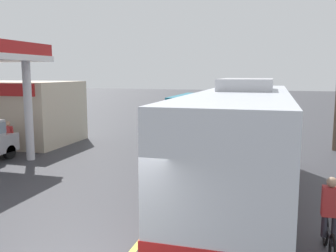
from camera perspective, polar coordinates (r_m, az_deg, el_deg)
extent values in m
plane|color=#38383D|center=(25.59, 9.43, -0.62)|extent=(120.00, 120.00, 0.00)
cube|color=#D8CC4C|center=(20.70, 7.83, -2.64)|extent=(0.16, 50.00, 0.01)
cube|color=silver|center=(11.25, 11.44, -2.16)|extent=(2.50, 11.00, 2.90)
cube|color=red|center=(11.49, 11.28, -7.57)|extent=(2.54, 11.04, 0.56)
cube|color=#8C9EAD|center=(5.84, 7.24, -6.13)|extent=(2.30, 0.10, 1.40)
cube|color=#8C9EAD|center=(11.34, 5.10, 0.36)|extent=(0.06, 9.35, 1.10)
cube|color=#8C9EAD|center=(11.15, 18.02, -0.15)|extent=(0.06, 9.35, 1.10)
cube|color=white|center=(5.72, 7.38, 0.71)|extent=(1.75, 0.08, 0.32)
cube|color=#B2B2B7|center=(12.07, 12.04, 6.30)|extent=(1.60, 2.80, 0.36)
cylinder|color=black|center=(8.13, 0.72, -16.26)|extent=(0.30, 1.00, 1.00)
cylinder|color=black|center=(7.90, 17.08, -17.41)|extent=(0.30, 1.00, 1.00)
cylinder|color=black|center=(14.86, 8.07, -4.99)|extent=(0.30, 1.00, 1.00)
cylinder|color=black|center=(14.73, 16.62, -5.37)|extent=(0.30, 1.00, 1.00)
cylinder|color=silver|center=(17.43, -20.75, 2.50)|extent=(0.36, 0.36, 4.60)
cube|color=beige|center=(22.50, -22.94, 2.01)|extent=(7.00, 4.40, 3.40)
cylinder|color=black|center=(18.28, -23.26, -3.68)|extent=(0.20, 0.64, 0.64)
cube|color=teal|center=(24.17, 3.80, 2.29)|extent=(2.00, 6.00, 2.10)
cube|color=#8C9EAD|center=(24.13, 3.81, 3.23)|extent=(2.04, 5.10, 0.80)
cube|color=#2D2D33|center=(21.33, 2.04, -0.79)|extent=(1.90, 0.16, 0.36)
cylinder|color=black|center=(22.58, 0.52, -0.70)|extent=(0.22, 0.76, 0.76)
cylinder|color=black|center=(22.18, 4.90, -0.89)|extent=(0.22, 0.76, 0.76)
cylinder|color=black|center=(26.41, 2.83, 0.59)|extent=(0.22, 0.76, 0.76)
cylinder|color=black|center=(26.07, 6.60, 0.45)|extent=(0.22, 0.76, 0.76)
torus|color=black|center=(8.36, 24.04, -17.33)|extent=(0.06, 0.72, 0.72)
torus|color=black|center=(9.36, 23.09, -14.48)|extent=(0.06, 0.72, 0.72)
cube|color=black|center=(8.80, 23.59, -14.93)|extent=(0.06, 1.10, 0.08)
cube|color=#BF3333|center=(8.66, 23.76, -10.58)|extent=(0.34, 0.24, 0.64)
sphere|color=tan|center=(8.49, 23.97, -7.93)|extent=(0.22, 0.22, 0.22)
cylinder|color=#2D2D38|center=(8.77, 22.95, -13.78)|extent=(0.12, 0.12, 0.55)
cylinder|color=#2D2D38|center=(8.80, 24.28, -13.78)|extent=(0.12, 0.12, 0.55)
cylinder|color=#33333F|center=(18.82, -23.51, -3.08)|extent=(0.14, 0.14, 0.82)
cylinder|color=#33333F|center=(18.70, -23.08, -3.12)|extent=(0.14, 0.14, 0.82)
cube|color=#BF3333|center=(18.64, -23.42, -0.96)|extent=(0.36, 0.22, 0.60)
sphere|color=tan|center=(18.58, -23.49, 0.35)|extent=(0.22, 0.22, 0.22)
cylinder|color=#BF3333|center=(18.79, -23.95, -1.08)|extent=(0.09, 0.09, 0.58)
cylinder|color=#BF3333|center=(18.50, -22.86, -1.15)|extent=(0.09, 0.09, 0.58)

